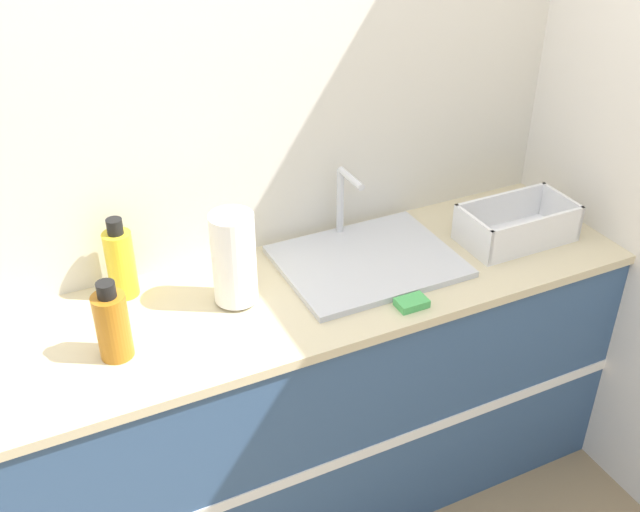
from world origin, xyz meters
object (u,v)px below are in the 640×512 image
object	(u,v)px
sink	(367,258)
bottle_amber	(112,324)
paper_towel_roll	(234,259)
bottle_yellow	(121,262)
dish_rack	(516,227)

from	to	relation	value
sink	bottle_amber	size ratio (longest dim) A/B	2.36
paper_towel_roll	bottle_amber	world-z (taller)	paper_towel_roll
sink	bottle_yellow	distance (m)	0.75
paper_towel_roll	bottle_yellow	world-z (taller)	paper_towel_roll
dish_rack	bottle_yellow	bearing A→B (deg)	168.67
bottle_yellow	bottle_amber	distance (m)	0.28
sink	bottle_amber	distance (m)	0.82
bottle_yellow	bottle_amber	bearing A→B (deg)	-107.43
bottle_yellow	paper_towel_roll	bearing A→B (deg)	-31.98
paper_towel_roll	bottle_amber	bearing A→B (deg)	-165.66
sink	dish_rack	size ratio (longest dim) A/B	1.46
dish_rack	paper_towel_roll	bearing A→B (deg)	175.77
sink	bottle_amber	bearing A→B (deg)	-172.30
sink	bottle_amber	world-z (taller)	sink
sink	paper_towel_roll	bearing A→B (deg)	-178.04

